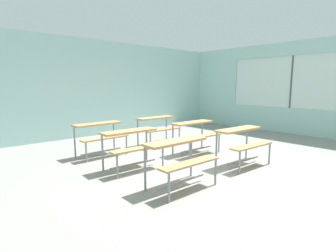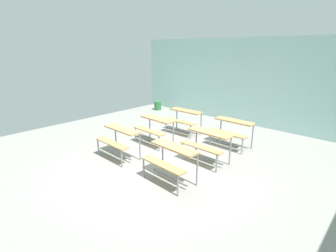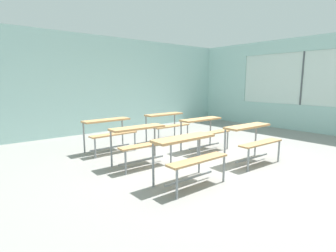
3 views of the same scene
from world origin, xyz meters
name	(u,v)px [view 2 (image 2 of 3)]	position (x,y,z in m)	size (l,w,h in m)	color
ground	(162,164)	(0.00, 0.00, -0.03)	(10.00, 9.00, 0.05)	gray
wall_back	(252,83)	(0.00, 4.50, 1.50)	(10.00, 0.12, 3.00)	#A8D1CC
desk_bench_r0c0	(119,136)	(-1.03, -0.47, 0.56)	(1.11, 0.60, 0.74)	tan
desk_bench_r0c1	(170,156)	(0.71, -0.48, 0.56)	(1.13, 0.64, 0.74)	tan
desk_bench_r1c0	(155,125)	(-1.06, 0.80, 0.56)	(1.12, 0.63, 0.74)	tan
desk_bench_r1c1	(207,140)	(0.72, 0.80, 0.56)	(1.11, 0.61, 0.74)	tan
desk_bench_r2c0	(184,116)	(-1.06, 2.10, 0.56)	(1.11, 0.61, 0.74)	tan
desk_bench_r2c1	(232,127)	(0.65, 2.10, 0.56)	(1.11, 0.60, 0.74)	tan
trash_bin	(158,106)	(-3.98, 3.82, 0.19)	(0.31, 0.31, 0.38)	#2D6B38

